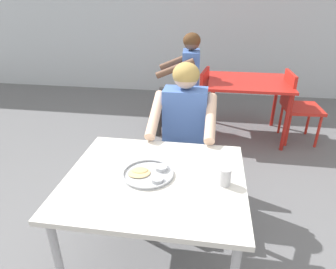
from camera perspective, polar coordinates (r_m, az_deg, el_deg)
table_foreground at (r=1.72m, az=-2.54°, el=-10.38°), size 1.01×0.88×0.73m
thali_tray at (r=1.69m, az=-3.82°, el=-7.59°), size 0.30×0.30×0.03m
drinking_cup at (r=1.62m, az=11.02°, el=-7.95°), size 0.07×0.07×0.10m
chair_foreground at (r=2.57m, az=3.46°, el=-0.83°), size 0.42×0.40×0.87m
diner_foreground at (r=2.28m, az=3.04°, el=1.49°), size 0.49×0.55×1.21m
table_background_red at (r=3.70m, az=15.38°, el=8.91°), size 0.96×0.82×0.72m
chair_red_left at (r=3.68m, az=5.36°, el=7.44°), size 0.45×0.49×0.84m
chair_red_right at (r=3.81m, az=23.72°, el=5.75°), size 0.44×0.45×0.84m
patron_background at (r=3.65m, az=3.03°, el=11.36°), size 0.57×0.51×1.25m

